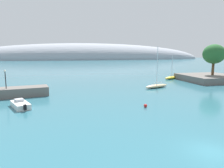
% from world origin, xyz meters
% --- Properties ---
extents(water, '(600.00, 600.00, 0.00)m').
position_xyz_m(water, '(0.00, 0.00, 0.00)').
color(water, '#2D6675').
rests_on(water, ground).
extents(shore_outcrop, '(14.96, 15.06, 1.82)m').
position_xyz_m(shore_outcrop, '(30.16, 38.39, 0.91)').
color(shore_outcrop, '#66605B').
rests_on(shore_outcrop, ground).
extents(tree_clump_shore, '(6.34, 6.34, 9.03)m').
position_xyz_m(tree_clump_shore, '(31.05, 38.33, 7.96)').
color(tree_clump_shore, brown).
rests_on(tree_clump_shore, shore_outcrop).
extents(distant_ridge, '(306.69, 63.61, 39.70)m').
position_xyz_m(distant_ridge, '(16.04, 244.55, 0.00)').
color(distant_ridge, '#999EA8').
rests_on(distant_ridge, ground).
extents(sailboat_sand_near_shore, '(7.21, 4.31, 9.77)m').
position_xyz_m(sailboat_sand_near_shore, '(9.62, 31.06, 0.51)').
color(sailboat_sand_near_shore, '#C6B284').
rests_on(sailboat_sand_near_shore, water).
extents(sailboat_yellow_mid_mooring, '(6.81, 5.01, 7.49)m').
position_xyz_m(sailboat_yellow_mid_mooring, '(21.65, 45.40, 0.49)').
color(sailboat_yellow_mid_mooring, yellow).
rests_on(sailboat_yellow_mid_mooring, water).
extents(motorboat_white_foreground, '(3.78, 5.28, 1.25)m').
position_xyz_m(motorboat_white_foreground, '(-18.77, 19.09, 0.47)').
color(motorboat_white_foreground, white).
rests_on(motorboat_white_foreground, water).
extents(mooring_buoy_red, '(0.54, 0.54, 0.54)m').
position_xyz_m(mooring_buoy_red, '(0.06, 14.79, 0.27)').
color(mooring_buoy_red, red).
rests_on(mooring_buoy_red, water).
extents(harbor_lamp_post, '(0.36, 0.36, 3.50)m').
position_xyz_m(harbor_lamp_post, '(-22.57, 26.79, 3.99)').
color(harbor_lamp_post, black).
rests_on(harbor_lamp_post, breakwater_rocks).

